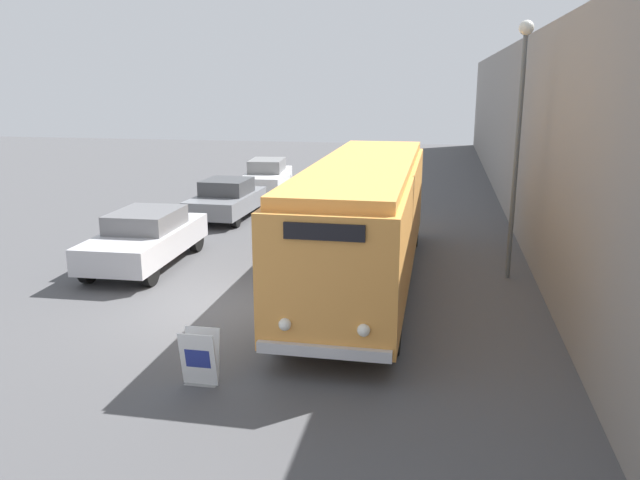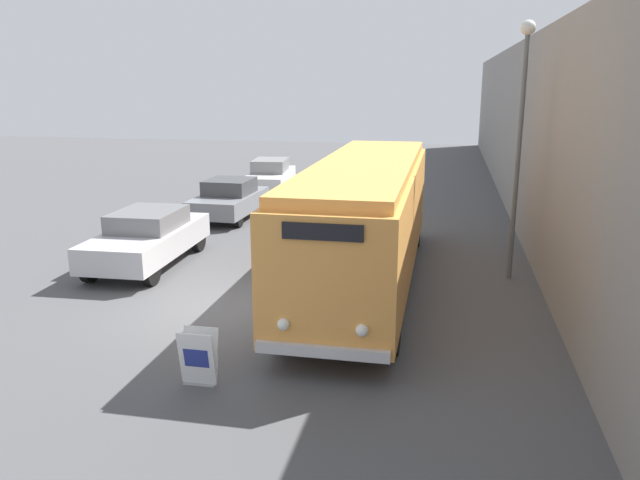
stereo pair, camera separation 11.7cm
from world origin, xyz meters
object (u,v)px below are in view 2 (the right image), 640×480
object	(u,v)px
vintage_bus	(365,216)
parked_car_near	(148,237)
sign_board	(199,358)
parked_car_mid	(229,199)
parked_car_far	(270,175)
streetlamp	(521,117)

from	to	relation	value
vintage_bus	parked_car_near	bearing A→B (deg)	175.26
sign_board	parked_car_near	bearing A→B (deg)	122.59
sign_board	parked_car_mid	size ratio (longest dim) A/B	0.24
parked_car_near	sign_board	bearing A→B (deg)	-59.26
vintage_bus	sign_board	bearing A→B (deg)	-109.06
vintage_bus	parked_car_far	world-z (taller)	vintage_bus
parked_car_far	vintage_bus	bearing A→B (deg)	-70.26
parked_car_mid	parked_car_far	size ratio (longest dim) A/B	0.85
parked_car_near	parked_car_far	xyz separation A→B (m)	(-0.01, 12.51, -0.05)
parked_car_mid	parked_car_near	bearing A→B (deg)	-90.07
sign_board	parked_car_near	xyz separation A→B (m)	(-4.13, 6.46, 0.34)
parked_car_far	parked_car_near	bearing A→B (deg)	-95.65
parked_car_near	parked_car_far	distance (m)	12.51
parked_car_mid	parked_car_far	xyz separation A→B (m)	(-0.16, 6.16, 0.01)
streetlamp	parked_car_far	bearing A→B (deg)	130.07
streetlamp	vintage_bus	bearing A→B (deg)	-160.79
sign_board	parked_car_mid	bearing A→B (deg)	107.28
streetlamp	parked_car_mid	bearing A→B (deg)	150.14
streetlamp	parked_car_far	size ratio (longest dim) A/B	1.34
sign_board	vintage_bus	bearing A→B (deg)	70.94
streetlamp	sign_board	bearing A→B (deg)	-128.42
vintage_bus	parked_car_near	world-z (taller)	vintage_bus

